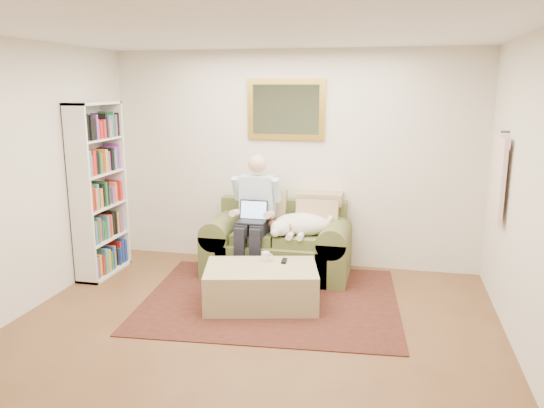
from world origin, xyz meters
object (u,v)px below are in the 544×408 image
(sofa, at_px, (278,250))
(bookshelf, at_px, (99,190))
(laptop, at_px, (252,216))
(ottoman, at_px, (261,286))
(seated_man, at_px, (254,218))
(coffee_mug, at_px, (265,257))
(sleeping_dog, at_px, (302,224))

(sofa, distance_m, bookshelf, 2.19)
(laptop, distance_m, ottoman, 0.95)
(seated_man, bearing_deg, coffee_mug, -65.28)
(ottoman, relative_size, coffee_mug, 11.10)
(coffee_mug, bearing_deg, sofa, 92.61)
(sofa, distance_m, laptop, 0.56)
(ottoman, distance_m, bookshelf, 2.26)
(sleeping_dog, relative_size, bookshelf, 0.34)
(sofa, distance_m, sleeping_dog, 0.47)
(seated_man, bearing_deg, ottoman, -70.55)
(sofa, bearing_deg, seated_man, -148.55)
(sofa, height_order, sleeping_dog, sofa)
(ottoman, height_order, bookshelf, bookshelf)
(seated_man, relative_size, ottoman, 1.26)
(sleeping_dog, height_order, bookshelf, bookshelf)
(sofa, bearing_deg, sleeping_dog, -15.74)
(sleeping_dog, distance_m, coffee_mug, 0.76)
(laptop, bearing_deg, bookshelf, -172.71)
(ottoman, bearing_deg, sleeping_dog, 73.01)
(ottoman, distance_m, coffee_mug, 0.31)
(sleeping_dog, height_order, coffee_mug, sleeping_dog)
(laptop, bearing_deg, coffee_mug, -62.80)
(laptop, distance_m, coffee_mug, 0.68)
(ottoman, xyz_separation_m, coffee_mug, (0.00, 0.18, 0.25))
(ottoman, relative_size, bookshelf, 0.56)
(seated_man, bearing_deg, sleeping_dog, 7.13)
(seated_man, distance_m, laptop, 0.07)
(sleeping_dog, xyz_separation_m, coffee_mug, (-0.26, -0.69, -0.18))
(laptop, relative_size, ottoman, 0.29)
(sofa, xyz_separation_m, seated_man, (-0.25, -0.15, 0.41))
(sofa, xyz_separation_m, laptop, (-0.25, -0.22, 0.45))
(laptop, xyz_separation_m, bookshelf, (-1.77, -0.23, 0.26))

